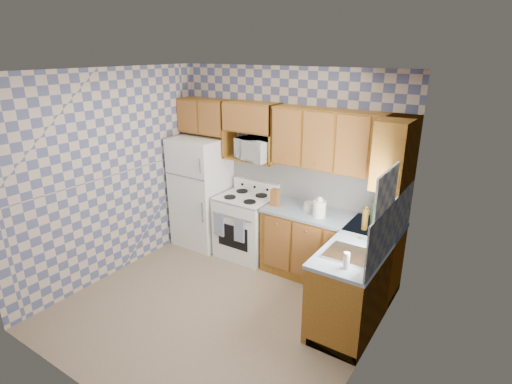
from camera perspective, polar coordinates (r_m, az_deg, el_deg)
floor at (r=4.96m, az=-5.46°, el=-16.14°), size 3.40×3.40×0.00m
back_wall at (r=5.57m, az=4.38°, el=3.53°), size 3.40×0.02×2.70m
right_wall at (r=3.57m, az=15.84°, el=-6.82°), size 0.02×3.20×2.70m
backsplash_back at (r=5.44m, az=7.97°, el=1.32°), size 2.60×0.02×0.56m
backsplash_right at (r=4.34m, az=18.85°, el=-4.46°), size 0.02×1.60×0.56m
refrigerator at (r=6.16m, az=-7.77°, el=0.01°), size 0.75×0.70×1.68m
stove_body at (r=5.86m, az=-1.44°, el=-4.97°), size 0.76×0.65×0.90m
cooktop at (r=5.69m, az=-1.48°, el=-0.80°), size 0.76×0.65×0.02m
backguard at (r=5.87m, az=0.04°, el=0.85°), size 0.76×0.08×0.17m
dish_towel_left at (r=5.69m, az=-5.32°, el=-4.65°), size 0.16×0.02×0.34m
dish_towel_right at (r=5.50m, az=-2.42°, el=-5.50°), size 0.16×0.02×0.34m
base_cabinets_back at (r=5.33m, az=10.36°, el=-8.09°), size 1.75×0.60×0.88m
base_cabinets_right at (r=4.75m, az=14.40°, el=-12.13°), size 0.60×1.60×0.88m
countertop_back at (r=5.13m, az=10.66°, el=-3.57°), size 1.77×0.63×0.04m
countertop_right at (r=4.53m, az=14.83°, el=-7.16°), size 0.63×1.60×0.04m
upper_cabinets_back at (r=4.97m, az=11.99°, el=7.10°), size 1.75×0.33×0.74m
upper_cabinets_fridge at (r=6.03m, az=-7.22°, el=10.71°), size 0.82×0.33×0.50m
upper_cabinets_right at (r=4.59m, az=19.38°, el=5.38°), size 0.33×0.70×0.74m
microwave_shelf at (r=5.65m, az=-0.60°, el=4.71°), size 0.80×0.33×0.03m
microwave at (r=5.53m, az=-0.02°, el=6.12°), size 0.60×0.47×0.30m
sink at (r=4.22m, az=13.34°, el=-8.73°), size 0.48×0.40×0.03m
window at (r=3.93m, az=17.82°, el=-2.91°), size 0.02×0.66×0.86m
bottle_0 at (r=4.83m, az=16.44°, el=-3.21°), size 0.07×0.07×0.33m
bottle_1 at (r=4.76m, az=17.35°, el=-3.82°), size 0.07×0.07×0.30m
bottle_2 at (r=4.84m, az=18.25°, el=-3.65°), size 0.07×0.07×0.28m
bottle_3 at (r=4.79m, az=15.32°, el=-3.73°), size 0.07×0.07×0.26m
knife_block at (r=5.33m, az=2.75°, el=-0.77°), size 0.11×0.11×0.23m
electric_kettle at (r=5.04m, az=9.04°, el=-2.39°), size 0.16×0.16×0.21m
food_containers at (r=5.24m, az=7.64°, el=-2.03°), size 0.16×0.16×0.11m
soap_bottle at (r=3.94m, az=12.79°, el=-9.55°), size 0.06×0.06×0.17m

